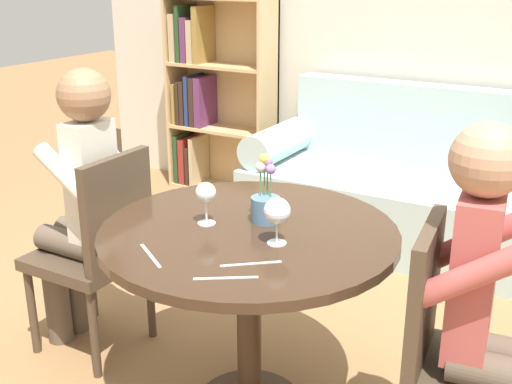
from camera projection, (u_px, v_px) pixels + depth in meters
back_wall at (441, 9)px, 3.85m from camera, size 5.20×0.05×2.70m
round_table at (249, 263)px, 2.26m from camera, size 1.04×1.04×0.74m
couch at (405, 193)px, 3.86m from camera, size 1.88×0.80×0.92m
bookshelf_left at (211, 94)px, 4.69m from camera, size 0.80×0.28×1.40m
chair_left at (100, 246)px, 2.68m from camera, size 0.42×0.42×0.90m
chair_right at (458, 357)px, 1.92m from camera, size 0.47×0.47×0.90m
person_left at (81, 204)px, 2.66m from camera, size 0.42×0.34×1.23m
person_right at (497, 315)px, 1.84m from camera, size 0.44×0.37×1.21m
wine_glass_left at (206, 194)px, 2.22m from camera, size 0.07×0.07×0.15m
wine_glass_right at (277, 212)px, 2.06m from camera, size 0.09×0.09×0.16m
flower_vase at (265, 202)px, 2.26m from camera, size 0.10×0.10×0.24m
knife_left_setting at (150, 256)px, 2.01m from camera, size 0.16×0.11×0.00m
fork_left_setting at (226, 278)px, 1.86m from camera, size 0.16×0.12×0.00m
knife_right_setting at (251, 264)px, 1.95m from camera, size 0.15×0.13×0.00m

